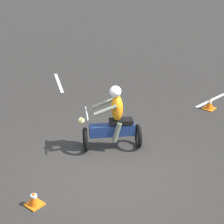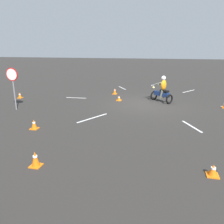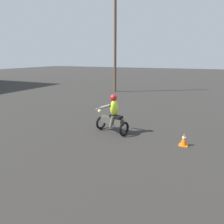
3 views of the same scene
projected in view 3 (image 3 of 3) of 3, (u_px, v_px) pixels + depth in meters
motorcycle_rider_background at (113, 116)px, 9.19m from camera, size 0.99×1.56×1.66m
traffic_cone_far_left at (184, 140)px, 7.93m from camera, size 0.32×0.32×0.47m
utility_pole_near at (115, 42)px, 19.33m from camera, size 0.24×0.24×8.89m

